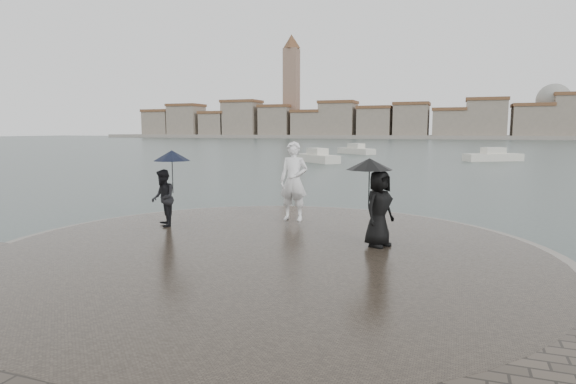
% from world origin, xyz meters
% --- Properties ---
extents(ground, '(400.00, 400.00, 0.00)m').
position_xyz_m(ground, '(0.00, 0.00, 0.00)').
color(ground, '#2B3835').
rests_on(ground, ground).
extents(kerb_ring, '(12.50, 12.50, 0.32)m').
position_xyz_m(kerb_ring, '(0.00, 3.50, 0.16)').
color(kerb_ring, gray).
rests_on(kerb_ring, ground).
extents(quay_tip, '(11.90, 11.90, 0.36)m').
position_xyz_m(quay_tip, '(0.00, 3.50, 0.18)').
color(quay_tip, '#2D261E').
rests_on(quay_tip, ground).
extents(statue, '(0.82, 0.54, 2.25)m').
position_xyz_m(statue, '(-0.57, 6.88, 1.49)').
color(statue, white).
rests_on(statue, quay_tip).
extents(visitor_left, '(1.21, 1.07, 2.04)m').
position_xyz_m(visitor_left, '(-3.49, 4.87, 1.46)').
color(visitor_left, black).
rests_on(visitor_left, quay_tip).
extents(visitor_right, '(1.19, 1.11, 1.95)m').
position_xyz_m(visitor_right, '(2.16, 4.58, 1.47)').
color(visitor_right, black).
rests_on(visitor_right, quay_tip).
extents(far_skyline, '(260.00, 20.00, 37.00)m').
position_xyz_m(far_skyline, '(-6.29, 160.71, 5.61)').
color(far_skyline, gray).
rests_on(far_skyline, ground).
extents(boats, '(35.62, 23.53, 1.50)m').
position_xyz_m(boats, '(3.36, 41.74, 0.38)').
color(boats, silver).
rests_on(boats, ground).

